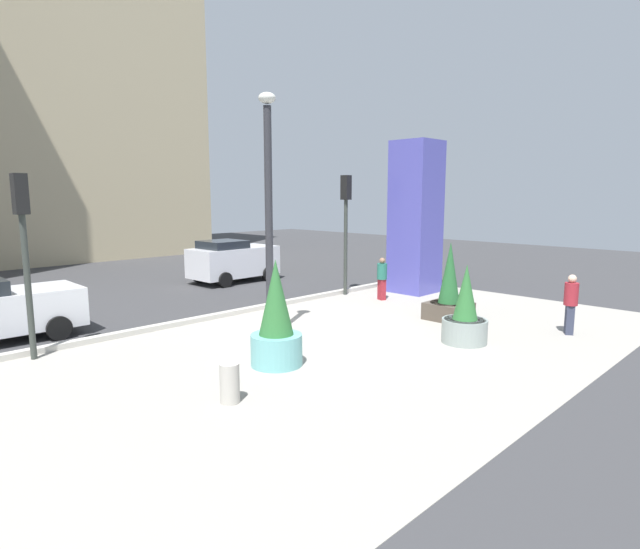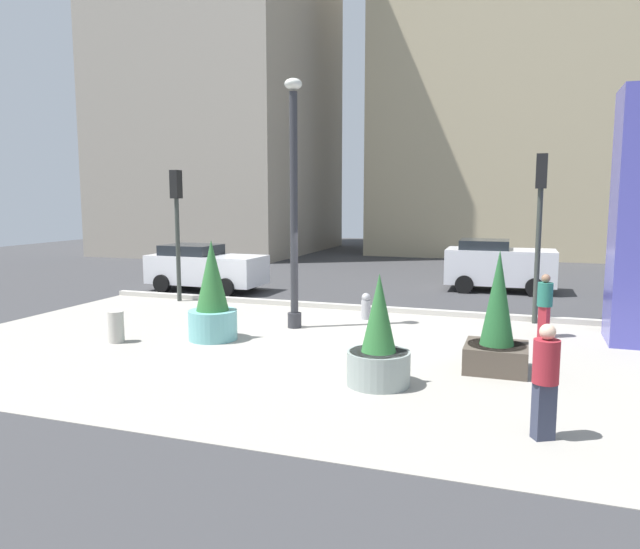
# 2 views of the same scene
# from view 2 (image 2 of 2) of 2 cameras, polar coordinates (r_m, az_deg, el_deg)

# --- Properties ---
(ground_plane) EXTENTS (60.00, 60.00, 0.00)m
(ground_plane) POSITION_cam_2_polar(r_m,az_deg,el_deg) (18.68, 5.69, -3.05)
(ground_plane) COLOR #38383A
(plaza_pavement) EXTENTS (18.00, 10.00, 0.02)m
(plaza_pavement) POSITION_cam_2_polar(r_m,az_deg,el_deg) (13.06, -0.56, -7.59)
(plaza_pavement) COLOR #9E998E
(plaza_pavement) RESTS_ON ground_plane
(curb_strip) EXTENTS (18.00, 0.24, 0.16)m
(curb_strip) POSITION_cam_2_polar(r_m,az_deg,el_deg) (17.83, 5.03, -3.29)
(curb_strip) COLOR #B7B2A8
(curb_strip) RESTS_ON ground_plane
(lamp_post) EXTENTS (0.44, 0.44, 6.31)m
(lamp_post) POSITION_cam_2_polar(r_m,az_deg,el_deg) (15.19, -2.52, 6.26)
(lamp_post) COLOR #2D2D33
(lamp_post) RESTS_ON ground_plane
(potted_plant_near_right) EXTENTS (1.19, 1.19, 2.39)m
(potted_plant_near_right) POSITION_cam_2_polar(r_m,az_deg,el_deg) (12.09, 16.66, -4.89)
(potted_plant_near_right) COLOR #4C4238
(potted_plant_near_right) RESTS_ON ground_plane
(potted_plant_by_pillar) EXTENTS (1.15, 1.15, 2.40)m
(potted_plant_by_pillar) POSITION_cam_2_polar(r_m,az_deg,el_deg) (14.32, -10.30, -2.41)
(potted_plant_by_pillar) COLOR #6BB2B2
(potted_plant_by_pillar) RESTS_ON ground_plane
(potted_plant_near_left) EXTENTS (1.15, 1.15, 2.05)m
(potted_plant_near_left) POSITION_cam_2_polar(r_m,az_deg,el_deg) (10.80, 5.65, -6.87)
(potted_plant_near_left) COLOR gray
(potted_plant_near_left) RESTS_ON ground_plane
(fire_hydrant) EXTENTS (0.36, 0.26, 0.75)m
(fire_hydrant) POSITION_cam_2_polar(r_m,az_deg,el_deg) (16.56, 4.45, -3.09)
(fire_hydrant) COLOR #99999E
(fire_hydrant) RESTS_ON ground_plane
(concrete_bollard) EXTENTS (0.36, 0.36, 0.75)m
(concrete_bollard) POSITION_cam_2_polar(r_m,az_deg,el_deg) (14.71, -19.00, -4.79)
(concrete_bollard) COLOR #B2ADA3
(concrete_bollard) RESTS_ON ground_plane
(traffic_light_far_side) EXTENTS (0.28, 0.42, 4.25)m
(traffic_light_far_side) POSITION_cam_2_polar(r_m,az_deg,el_deg) (19.75, -13.58, 5.76)
(traffic_light_far_side) COLOR #333833
(traffic_light_far_side) RESTS_ON ground_plane
(traffic_light_corner) EXTENTS (0.28, 0.42, 4.51)m
(traffic_light_corner) POSITION_cam_2_polar(r_m,az_deg,el_deg) (16.76, 20.36, 5.82)
(traffic_light_corner) COLOR #333833
(traffic_light_corner) RESTS_ON ground_plane
(car_curb_east) EXTENTS (3.85, 2.15, 1.86)m
(car_curb_east) POSITION_cam_2_polar(r_m,az_deg,el_deg) (22.46, 16.79, 0.88)
(car_curb_east) COLOR silver
(car_curb_east) RESTS_ON ground_plane
(car_intersection) EXTENTS (4.27, 2.14, 1.67)m
(car_intersection) POSITION_cam_2_polar(r_m,az_deg,el_deg) (22.01, -10.99, 0.68)
(car_intersection) COLOR silver
(car_intersection) RESTS_ON ground_plane
(pedestrian_by_curb) EXTENTS (0.49, 0.49, 1.66)m
(pedestrian_by_curb) POSITION_cam_2_polar(r_m,az_deg,el_deg) (8.92, 20.84, -9.10)
(pedestrian_by_curb) COLOR #33384C
(pedestrian_by_curb) RESTS_ON ground_plane
(pedestrian_crossing) EXTENTS (0.46, 0.46, 1.55)m
(pedestrian_crossing) POSITION_cam_2_polar(r_m,az_deg,el_deg) (15.35, 20.78, -2.54)
(pedestrian_crossing) COLOR maroon
(pedestrian_crossing) RESTS_ON ground_plane
(highrise_across_street) EXTENTS (14.34, 10.75, 26.44)m
(highrise_across_street) POSITION_cam_2_polar(r_m,az_deg,el_deg) (40.04, 17.25, 21.32)
(highrise_across_street) COLOR tan
(highrise_across_street) RESTS_ON ground_plane
(office_block_flanking) EXTENTS (11.66, 12.70, 24.78)m
(office_block_flanking) POSITION_cam_2_polar(r_m,az_deg,el_deg) (39.63, -9.37, 20.46)
(office_block_flanking) COLOR #9E9384
(office_block_flanking) RESTS_ON ground_plane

